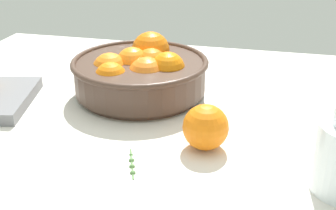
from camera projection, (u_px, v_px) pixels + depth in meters
The scene contains 4 objects.
ground_plane at pixel (161, 139), 78.69cm from camera, with size 120.73×104.42×3.00cm, color silver.
fruit_bowl at pixel (140, 73), 91.34cm from camera, with size 28.78×28.78×11.59cm.
loose_orange_0 at pixel (206, 127), 71.51cm from camera, with size 7.74×7.74×7.74cm, color orange.
herb_sprig_0 at pixel (132, 164), 68.09cm from camera, with size 3.38×8.36×0.96cm.
Camera 1 is at (17.04, -66.37, 37.70)cm, focal length 46.21 mm.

